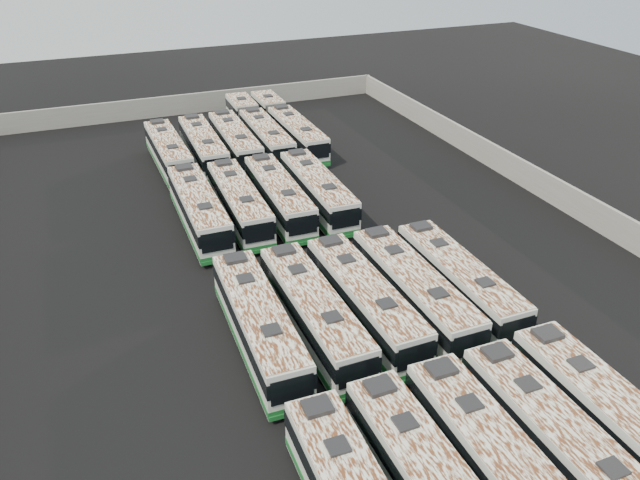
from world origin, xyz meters
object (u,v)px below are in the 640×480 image
at_px(bus_midback_far_left, 199,210).
at_px(bus_midback_left, 239,203).
at_px(bus_midfront_far_right, 458,281).
at_px(bus_midback_center, 279,196).
at_px(bus_midfront_right, 413,291).
at_px(bus_back_left, 203,147).
at_px(bus_back_right, 258,129).
at_px(bus_front_center, 501,472).
at_px(bus_midfront_left, 314,313).
at_px(bus_back_far_right, 287,125).
at_px(bus_midfront_far_left, 259,324).
at_px(bus_front_far_right, 616,425).
at_px(bus_front_right, 561,447).
at_px(bus_midback_right, 317,191).
at_px(bus_back_center, 235,143).
at_px(bus_midfront_center, 364,301).
at_px(bus_back_far_left, 169,152).

xyz_separation_m(bus_midback_far_left, bus_midback_left, (3.03, 0.11, -0.04)).
bearing_deg(bus_midfront_far_right, bus_midback_center, 112.09).
distance_m(bus_midfront_right, bus_back_left, 28.21).
bearing_deg(bus_back_right, bus_front_center, -93.09).
height_order(bus_midfront_left, bus_midfront_right, bus_midfront_right).
bearing_deg(bus_midback_far_left, bus_midback_center, 0.48).
xyz_separation_m(bus_back_right, bus_back_far_right, (2.96, -0.16, -0.00)).
bearing_deg(bus_midback_center, bus_midfront_far_left, -110.95).
height_order(bus_front_far_right, bus_midfront_left, bus_front_far_right).
height_order(bus_front_right, bus_back_left, bus_back_left).
xyz_separation_m(bus_midfront_left, bus_back_left, (0.05, 27.40, -0.01)).
relative_size(bus_front_far_right, bus_midback_right, 1.01).
distance_m(bus_midfront_right, bus_midback_center, 15.40).
relative_size(bus_midback_right, bus_back_center, 0.99).
relative_size(bus_front_center, bus_midfront_right, 1.00).
height_order(bus_front_far_right, bus_midfront_center, bus_front_far_right).
distance_m(bus_midback_far_left, bus_midback_left, 3.04).
height_order(bus_midfront_left, bus_midback_center, bus_midfront_left).
distance_m(bus_front_center, bus_front_far_right, 6.10).
relative_size(bus_midfront_far_left, bus_midback_left, 1.02).
bearing_deg(bus_midfront_far_left, bus_midback_far_left, 91.20).
bearing_deg(bus_midback_left, bus_back_far_right, 60.47).
xyz_separation_m(bus_midfront_right, bus_back_center, (-3.09, 27.58, -0.00)).
bearing_deg(bus_front_right, bus_midfront_far_left, 125.58).
bearing_deg(bus_midfront_far_left, bus_midfront_right, -0.42).
distance_m(bus_midfront_left, bus_midfront_center, 3.08).
bearing_deg(bus_midfront_far_right, bus_front_right, -104.05).
height_order(bus_midfront_far_left, bus_midback_right, bus_midfront_far_left).
xyz_separation_m(bus_midfront_center, bus_midback_center, (-0.05, 14.90, -0.01)).
bearing_deg(bus_midfront_right, bus_midfront_far_right, -0.17).
bearing_deg(bus_back_far_right, bus_back_far_left, -166.29).
distance_m(bus_midfront_center, bus_back_right, 30.65).
distance_m(bus_front_center, bus_midback_center, 27.67).
bearing_deg(bus_front_far_right, bus_midback_right, 96.36).
xyz_separation_m(bus_front_center, bus_back_far_left, (-6.03, 40.17, -0.07)).
height_order(bus_midfront_left, bus_back_far_right, bus_midfront_left).
bearing_deg(bus_midfront_left, bus_back_far_left, 95.71).
bearing_deg(bus_midfront_right, bus_front_right, -90.52).
xyz_separation_m(bus_midfront_right, bus_midback_center, (-3.07, 15.09, -0.03)).
bearing_deg(bus_midfront_left, bus_midfront_center, 0.09).
height_order(bus_front_center, bus_midfront_far_left, bus_front_center).
bearing_deg(bus_midfront_far_right, bus_midback_left, 121.21).
relative_size(bus_midback_right, bus_back_left, 1.00).
xyz_separation_m(bus_midback_center, bus_midback_right, (3.08, -0.16, 0.01)).
bearing_deg(bus_front_center, bus_midback_right, 83.95).
bearing_deg(bus_back_center, bus_front_right, -84.50).
height_order(bus_midback_far_left, bus_midback_center, bus_midback_far_left).
xyz_separation_m(bus_midback_right, bus_back_left, (-6.05, 12.62, -0.00)).
distance_m(bus_midback_left, bus_midback_center, 3.07).
distance_m(bus_back_left, bus_back_right, 6.84).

